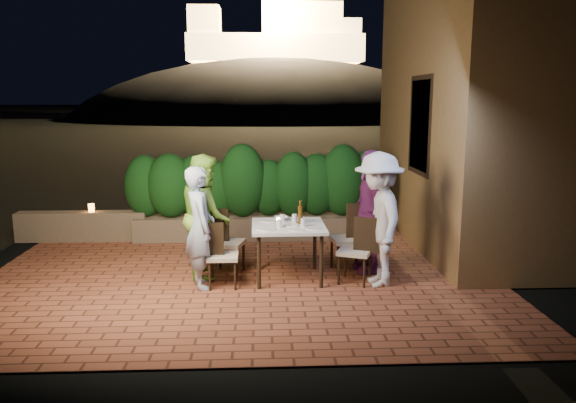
{
  "coord_description": "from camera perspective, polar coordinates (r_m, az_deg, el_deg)",
  "views": [
    {
      "loc": [
        0.3,
        -7.28,
        2.43
      ],
      "look_at": [
        0.65,
        0.15,
        1.05
      ],
      "focal_mm": 35.0,
      "sensor_mm": 36.0,
      "label": 1
    }
  ],
  "objects": [
    {
      "name": "bowl",
      "position": [
        7.83,
        -0.67,
        -1.7
      ],
      "size": [
        0.23,
        0.23,
        0.05
      ],
      "primitive_type": "imported",
      "rotation": [
        0.0,
        0.0,
        0.29
      ],
      "color": "white",
      "rests_on": "dining_table"
    },
    {
      "name": "chair_right_front",
      "position": [
        7.49,
        6.82,
        -4.9
      ],
      "size": [
        0.54,
        0.54,
        0.9
      ],
      "primitive_type": null,
      "rotation": [
        0.0,
        0.0,
        2.74
      ],
      "color": "black",
      "rests_on": "ground"
    },
    {
      "name": "plate_nw",
      "position": [
        7.26,
        -2.18,
        -2.82
      ],
      "size": [
        0.23,
        0.23,
        0.01
      ],
      "primitive_type": "cylinder",
      "color": "white",
      "rests_on": "dining_table"
    },
    {
      "name": "chair_right_back",
      "position": [
        7.95,
        6.09,
        -3.69
      ],
      "size": [
        0.5,
        0.5,
        0.97
      ],
      "primitive_type": null,
      "rotation": [
        0.0,
        0.0,
        3.26
      ],
      "color": "black",
      "rests_on": "ground"
    },
    {
      "name": "planter",
      "position": [
        9.83,
        -3.21,
        -2.61
      ],
      "size": [
        4.2,
        0.55,
        0.4
      ],
      "primitive_type": "cube",
      "color": "brown",
      "rests_on": "ground"
    },
    {
      "name": "plate_ne",
      "position": [
        7.31,
        2.51,
        -2.72
      ],
      "size": [
        0.21,
        0.21,
        0.01
      ],
      "primitive_type": "cylinder",
      "color": "white",
      "rests_on": "dining_table"
    },
    {
      "name": "hedge",
      "position": [
        9.69,
        -3.26,
        1.71
      ],
      "size": [
        4.0,
        0.7,
        1.1
      ],
      "primitive_type": null,
      "color": "#0F3911",
      "rests_on": "planter"
    },
    {
      "name": "glass_nw",
      "position": [
        7.35,
        -0.91,
        -2.2
      ],
      "size": [
        0.07,
        0.07,
        0.12
      ],
      "primitive_type": "cylinder",
      "color": "silver",
      "rests_on": "dining_table"
    },
    {
      "name": "diner_purple",
      "position": [
        7.92,
        8.33,
        -1.0
      ],
      "size": [
        0.53,
        1.05,
        1.73
      ],
      "primitive_type": "imported",
      "rotation": [
        0.0,
        0.0,
        -1.46
      ],
      "color": "#74266A",
      "rests_on": "ground"
    },
    {
      "name": "glass_se",
      "position": [
        7.63,
        0.67,
        -1.73
      ],
      "size": [
        0.07,
        0.07,
        0.12
      ],
      "primitive_type": "cylinder",
      "color": "silver",
      "rests_on": "dining_table"
    },
    {
      "name": "plate_centre",
      "position": [
        7.49,
        0.23,
        -2.4
      ],
      "size": [
        0.21,
        0.21,
        0.01
      ],
      "primitive_type": "cylinder",
      "color": "white",
      "rests_on": "dining_table"
    },
    {
      "name": "plate_front",
      "position": [
        7.24,
        0.88,
        -2.86
      ],
      "size": [
        0.21,
        0.21,
        0.01
      ],
      "primitive_type": "cylinder",
      "color": "white",
      "rests_on": "dining_table"
    },
    {
      "name": "parapet",
      "position": [
        10.3,
        -20.17,
        -2.37
      ],
      "size": [
        2.2,
        0.3,
        0.5
      ],
      "primitive_type": "cube",
      "color": "brown",
      "rests_on": "ground"
    },
    {
      "name": "window_frame",
      "position": [
        9.14,
        13.37,
        7.54
      ],
      "size": [
        0.06,
        1.15,
        1.55
      ],
      "primitive_type": "cube",
      "color": "black",
      "rests_on": "building_wall"
    },
    {
      "name": "fortress",
      "position": [
        67.78,
        -1.31,
        17.33
      ],
      "size": [
        26.0,
        8.0,
        8.0
      ],
      "primitive_type": null,
      "color": "#FFCC7A",
      "rests_on": "hill"
    },
    {
      "name": "plate_se",
      "position": [
        7.78,
        1.93,
        -1.91
      ],
      "size": [
        0.23,
        0.23,
        0.01
      ],
      "primitive_type": "cylinder",
      "color": "white",
      "rests_on": "dining_table"
    },
    {
      "name": "diner_white",
      "position": [
        7.37,
        9.17,
        -1.8
      ],
      "size": [
        0.72,
        1.17,
        1.75
      ],
      "primitive_type": "imported",
      "rotation": [
        0.0,
        0.0,
        -1.51
      ],
      "color": "silver",
      "rests_on": "ground"
    },
    {
      "name": "plate_sw",
      "position": [
        7.74,
        -2.03,
        -1.97
      ],
      "size": [
        0.22,
        0.22,
        0.01
      ],
      "primitive_type": "cylinder",
      "color": "white",
      "rests_on": "dining_table"
    },
    {
      "name": "hill",
      "position": [
        67.6,
        -1.26,
        5.03
      ],
      "size": [
        52.0,
        40.0,
        22.0
      ],
      "primitive_type": "ellipsoid",
      "color": "black",
      "rests_on": "ground"
    },
    {
      "name": "diner_blue",
      "position": [
        7.28,
        -8.94,
        -2.63
      ],
      "size": [
        0.53,
        0.66,
        1.58
      ],
      "primitive_type": "imported",
      "rotation": [
        0.0,
        0.0,
        1.86
      ],
      "color": "#9EB0CB",
      "rests_on": "ground"
    },
    {
      "name": "glass_ne",
      "position": [
        7.41,
        1.54,
        -2.15
      ],
      "size": [
        0.06,
        0.06,
        0.11
      ],
      "primitive_type": "cylinder",
      "color": "silver",
      "rests_on": "dining_table"
    },
    {
      "name": "chair_left_back",
      "position": [
        7.87,
        -6.15,
        -4.05
      ],
      "size": [
        0.52,
        0.52,
        0.92
      ],
      "primitive_type": null,
      "rotation": [
        0.0,
        0.0,
        -0.26
      ],
      "color": "black",
      "rests_on": "ground"
    },
    {
      "name": "ground",
      "position": [
        7.68,
        -4.83,
        -8.12
      ],
      "size": [
        400.0,
        400.0,
        0.0
      ],
      "primitive_type": "plane",
      "color": "black",
      "rests_on": "ground"
    },
    {
      "name": "diner_green",
      "position": [
        7.76,
        -8.38,
        -1.4
      ],
      "size": [
        0.78,
        0.93,
        1.69
      ],
      "primitive_type": "imported",
      "rotation": [
        0.0,
        0.0,
        1.77
      ],
      "color": "#82C13C",
      "rests_on": "ground"
    },
    {
      "name": "beer_bottle",
      "position": [
        7.54,
        1.25,
        -1.11
      ],
      "size": [
        0.06,
        0.06,
        0.32
      ],
      "primitive_type": null,
      "color": "#4C2D0C",
      "rests_on": "dining_table"
    },
    {
      "name": "dining_table",
      "position": [
        7.61,
        0.04,
        -5.14
      ],
      "size": [
        0.98,
        0.98,
        0.75
      ],
      "primitive_type": null,
      "rotation": [
        0.0,
        0.0,
        0.01
      ],
      "color": "white",
      "rests_on": "ground"
    },
    {
      "name": "chair_left_front",
      "position": [
        7.34,
        -6.64,
        -5.4
      ],
      "size": [
        0.4,
        0.4,
        0.85
      ],
      "primitive_type": null,
      "rotation": [
        0.0,
        0.0,
        0.01
      ],
      "color": "black",
      "rests_on": "ground"
    },
    {
      "name": "terrace_floor",
      "position": [
        8.17,
        -4.7,
        -7.37
      ],
      "size": [
        7.0,
        6.0,
        0.15
      ],
      "primitive_type": "cube",
      "color": "brown",
      "rests_on": "ground"
    },
    {
      "name": "parapet_lamp",
      "position": [
        10.18,
        -19.35,
        -0.61
      ],
      "size": [
        0.1,
        0.1,
        0.14
      ],
      "primitive_type": "cylinder",
      "color": "orange",
      "rests_on": "parapet"
    },
    {
      "name": "building_wall",
      "position": [
        9.85,
        17.18,
        10.46
      ],
      "size": [
        1.6,
        5.0,
        5.0
      ],
      "primitive_type": "cube",
      "color": "olive",
      "rests_on": "ground"
    },
    {
      "name": "window_pane",
      "position": [
        9.14,
        13.43,
        7.53
      ],
      "size": [
        0.08,
        1.0,
        1.4
      ],
      "primitive_type": "cube",
      "color": "black",
      "rests_on": "building_wall"
    },
    {
      "name": "glass_sw",
      "position": [
        7.69,
        -0.61,
        -1.71
      ],
      "size": [
        0.06,
        0.06,
        0.1
      ],
      "primitive_type": "cylinder",
      "color": "silver",
      "rests_on": "dining_table"
    }
  ]
}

